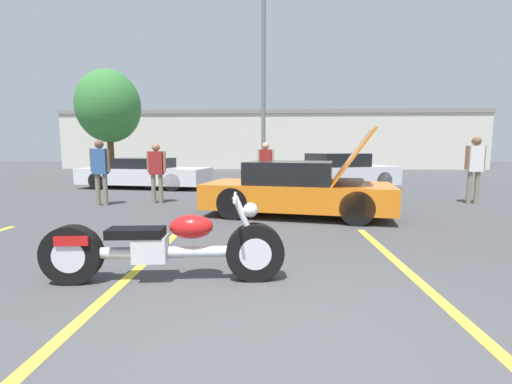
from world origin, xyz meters
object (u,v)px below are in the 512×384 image
spectator_near_motorcycle (100,167)px  spectator_by_show_car (475,164)px  spectator_midground (157,168)px  parked_car_left_row (145,173)px  parked_car_right_row (340,172)px  light_pole (265,75)px  tree_background (109,107)px  spectator_far_lot (266,164)px  motorcycle (164,247)px  show_car_hood_open (298,189)px

spectator_near_motorcycle → spectator_by_show_car: spectator_by_show_car is taller
spectator_by_show_car → spectator_midground: bearing=-178.4°
spectator_by_show_car → parked_car_left_row: bearing=161.0°
parked_car_left_row → parked_car_right_row: (7.34, -0.24, 0.07)m
parked_car_left_row → parked_car_right_row: parked_car_right_row is taller
light_pole → spectator_by_show_car: 8.72m
parked_car_right_row → spectator_midground: size_ratio=2.72×
tree_background → spectator_midground: bearing=-58.5°
spectator_near_motorcycle → parked_car_left_row: bearing=95.6°
parked_car_left_row → parked_car_right_row: size_ratio=1.13×
light_pole → spectator_by_show_car: light_pole is taller
light_pole → parked_car_left_row: light_pole is taller
parked_car_right_row → spectator_far_lot: size_ratio=2.63×
motorcycle → parked_car_right_row: size_ratio=0.60×
tree_background → show_car_hood_open: size_ratio=1.30×
parked_car_left_row → spectator_midground: bearing=-57.1°
motorcycle → spectator_far_lot: size_ratio=1.57×
tree_background → light_pole: bearing=-19.4°
tree_background → show_car_hood_open: (9.03, -10.33, -3.10)m
tree_background → spectator_midground: size_ratio=3.44×
parked_car_left_row → spectator_by_show_car: (10.22, -3.53, 0.52)m
motorcycle → spectator_far_lot: bearing=76.8°
motorcycle → spectator_near_motorcycle: spectator_near_motorcycle is taller
show_car_hood_open → parked_car_left_row: bearing=146.5°
motorcycle → parked_car_left_row: parked_car_left_row is taller
spectator_by_show_car → spectator_midground: 8.50m
spectator_far_lot → tree_background: bearing=139.0°
tree_background → parked_car_right_row: (10.97, -5.22, -3.06)m
tree_background → motorcycle: (7.26, -14.26, -3.29)m
light_pole → tree_background: bearing=160.6°
spectator_midground → spectator_far_lot: spectator_far_lot is taller
light_pole → tree_background: 8.73m
spectator_midground → spectator_near_motorcycle: bearing=-160.8°
tree_background → spectator_midground: tree_background is taller
spectator_by_show_car → spectator_midground: size_ratio=1.11×
spectator_near_motorcycle → spectator_midground: size_ratio=1.05×
tree_background → parked_car_left_row: tree_background is taller
motorcycle → parked_car_left_row: 9.97m
tree_background → spectator_far_lot: size_ratio=3.32×
show_car_hood_open → spectator_near_motorcycle: size_ratio=2.51×
motorcycle → spectator_near_motorcycle: 6.03m
spectator_by_show_car → parked_car_right_row: bearing=131.3°
parked_car_right_row → spectator_by_show_car: bearing=-70.2°
parked_car_left_row → spectator_near_motorcycle: bearing=-76.1°
light_pole → show_car_hood_open: bearing=-83.6°
show_car_hood_open → light_pole: bearing=107.7°
light_pole → parked_car_left_row: size_ratio=1.68×
show_car_hood_open → spectator_by_show_car: show_car_hood_open is taller
tree_background → parked_car_left_row: size_ratio=1.12×
tree_background → motorcycle: 16.34m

